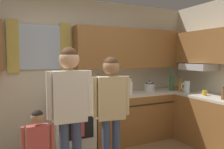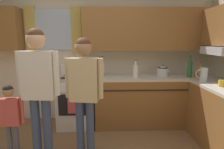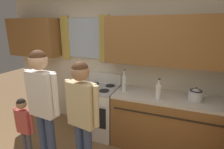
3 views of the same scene
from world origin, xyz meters
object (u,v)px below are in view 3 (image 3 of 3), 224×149
Objects in this scene: adult_holding_child at (43,98)px; adult_in_plaid at (82,109)px; bottle_milk_white at (158,91)px; small_child at (24,123)px; bottle_tall_clear at (124,83)px; stovetop_kettle at (196,94)px; stove_oven at (100,109)px.

adult_holding_child is 0.55m from adult_in_plaid.
small_child is (-1.70, -0.92, -0.39)m from bottle_milk_white.
bottle_tall_clear reaches higher than stovetop_kettle.
bottle_tall_clear is 1.60m from small_child.
adult_in_plaid is at bearing 5.00° from adult_holding_child.
bottle_tall_clear reaches higher than bottle_milk_white.
adult_in_plaid is at bearing -132.83° from bottle_milk_white.
stovetop_kettle is at bearing -0.71° from bottle_tall_clear.
small_child is (-0.36, -0.02, -0.42)m from adult_holding_child.
small_child is at bearing -175.48° from adult_in_plaid.
adult_holding_child reaches higher than stove_oven.
adult_holding_child is at bearing -146.02° from bottle_milk_white.
stove_oven is at bearing 74.22° from adult_holding_child.
stovetop_kettle is at bearing 13.98° from bottle_milk_white.
bottle_milk_white is 1.14× the size of stovetop_kettle.
stovetop_kettle is (1.08, -0.01, -0.05)m from bottle_tall_clear.
adult_holding_child is 1.67× the size of small_child.
stove_oven is at bearing 172.04° from bottle_milk_white.
adult_in_plaid reaches higher than small_child.
bottle_milk_white is at bearing 33.98° from adult_holding_child.
stove_oven is 3.51× the size of bottle_milk_white.
bottle_milk_white is 0.19× the size of adult_holding_child.
bottle_tall_clear is 1.17× the size of bottle_milk_white.
stovetop_kettle is at bearing 25.46° from small_child.
stovetop_kettle reaches higher than stove_oven.
stovetop_kettle is (1.55, -0.02, 0.53)m from stove_oven.
adult_holding_child is (-1.33, -0.90, 0.04)m from bottle_milk_white.
stove_oven is at bearing 179.33° from stovetop_kettle.
adult_holding_child is 0.56m from small_child.
stovetop_kettle is at bearing 36.98° from adult_in_plaid.
bottle_tall_clear is 0.23× the size of adult_in_plaid.
bottle_milk_white is (0.57, -0.14, -0.02)m from bottle_tall_clear.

